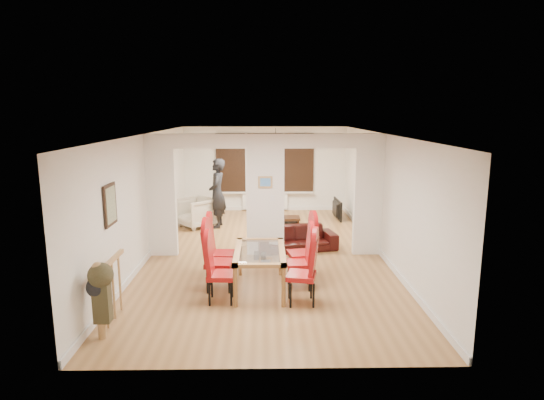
{
  "coord_description": "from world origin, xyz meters",
  "views": [
    {
      "loc": [
        -0.02,
        -9.49,
        3.06
      ],
      "look_at": [
        0.15,
        0.6,
        1.08
      ],
      "focal_mm": 30.0,
      "sensor_mm": 36.0,
      "label": 1
    }
  ],
  "objects_px": {
    "dining_chair_lc": "(222,250)",
    "dining_table": "(260,270)",
    "dining_chair_la": "(221,270)",
    "coffee_table": "(282,221)",
    "dining_chair_rc": "(301,249)",
    "bowl": "(281,217)",
    "dining_chair_ra": "(301,270)",
    "person": "(217,193)",
    "television": "(334,209)",
    "armchair": "(196,212)",
    "bottle": "(278,211)",
    "sofa": "(296,238)",
    "dining_chair_rb": "(299,259)",
    "dining_chair_lb": "(219,258)"
  },
  "relations": [
    {
      "from": "dining_chair_rb",
      "to": "television",
      "type": "height_order",
      "value": "dining_chair_rb"
    },
    {
      "from": "dining_chair_la",
      "to": "dining_chair_lb",
      "type": "xyz_separation_m",
      "value": [
        -0.08,
        0.52,
        0.03
      ]
    },
    {
      "from": "dining_chair_lc",
      "to": "television",
      "type": "xyz_separation_m",
      "value": [
        2.81,
        4.76,
        -0.28
      ]
    },
    {
      "from": "person",
      "to": "bottle",
      "type": "bearing_deg",
      "value": 99.0
    },
    {
      "from": "dining_chair_lc",
      "to": "bowl",
      "type": "distance_m",
      "value": 4.17
    },
    {
      "from": "dining_chair_la",
      "to": "television",
      "type": "bearing_deg",
      "value": 66.95
    },
    {
      "from": "dining_chair_lc",
      "to": "dining_table",
      "type": "bearing_deg",
      "value": -35.08
    },
    {
      "from": "dining_chair_la",
      "to": "television",
      "type": "xyz_separation_m",
      "value": [
        2.73,
        5.79,
        -0.25
      ]
    },
    {
      "from": "dining_chair_ra",
      "to": "armchair",
      "type": "height_order",
      "value": "dining_chair_ra"
    },
    {
      "from": "bottle",
      "to": "sofa",
      "type": "bearing_deg",
      "value": -81.76
    },
    {
      "from": "dining_chair_la",
      "to": "person",
      "type": "bearing_deg",
      "value": 98.48
    },
    {
      "from": "dining_chair_la",
      "to": "coffee_table",
      "type": "xyz_separation_m",
      "value": [
        1.18,
        5.06,
        -0.42
      ]
    },
    {
      "from": "dining_chair_rc",
      "to": "bottle",
      "type": "xyz_separation_m",
      "value": [
        -0.31,
        4.12,
        -0.19
      ]
    },
    {
      "from": "dining_table",
      "to": "dining_chair_lc",
      "type": "relative_size",
      "value": 1.37
    },
    {
      "from": "armchair",
      "to": "bottle",
      "type": "height_order",
      "value": "armchair"
    },
    {
      "from": "dining_chair_ra",
      "to": "television",
      "type": "relative_size",
      "value": 1.14
    },
    {
      "from": "dining_table",
      "to": "coffee_table",
      "type": "distance_m",
      "value": 4.61
    },
    {
      "from": "dining_chair_lc",
      "to": "dining_chair_rb",
      "type": "height_order",
      "value": "dining_chair_lc"
    },
    {
      "from": "dining_chair_lc",
      "to": "dining_chair_ra",
      "type": "bearing_deg",
      "value": -36.71
    },
    {
      "from": "sofa",
      "to": "television",
      "type": "xyz_separation_m",
      "value": [
        1.32,
        2.99,
        0.02
      ]
    },
    {
      "from": "bottle",
      "to": "person",
      "type": "bearing_deg",
      "value": -171.74
    },
    {
      "from": "dining_chair_ra",
      "to": "sofa",
      "type": "bearing_deg",
      "value": 100.69
    },
    {
      "from": "dining_chair_lb",
      "to": "dining_chair_ra",
      "type": "height_order",
      "value": "dining_chair_lb"
    },
    {
      "from": "person",
      "to": "bowl",
      "type": "relative_size",
      "value": 8.38
    },
    {
      "from": "coffee_table",
      "to": "bottle",
      "type": "xyz_separation_m",
      "value": [
        -0.11,
        0.06,
        0.26
      ]
    },
    {
      "from": "dining_chair_lb",
      "to": "bowl",
      "type": "xyz_separation_m",
      "value": [
        1.23,
        4.49,
        -0.31
      ]
    },
    {
      "from": "dining_chair_lc",
      "to": "dining_chair_ra",
      "type": "xyz_separation_m",
      "value": [
        1.38,
        -1.12,
        -0.0
      ]
    },
    {
      "from": "dining_chair_la",
      "to": "person",
      "type": "distance_m",
      "value": 4.94
    },
    {
      "from": "person",
      "to": "television",
      "type": "height_order",
      "value": "person"
    },
    {
      "from": "dining_chair_lc",
      "to": "dining_chair_ra",
      "type": "distance_m",
      "value": 1.78
    },
    {
      "from": "armchair",
      "to": "bowl",
      "type": "relative_size",
      "value": 3.95
    },
    {
      "from": "dining_chair_ra",
      "to": "person",
      "type": "distance_m",
      "value": 5.32
    },
    {
      "from": "dining_chair_la",
      "to": "coffee_table",
      "type": "relative_size",
      "value": 1.09
    },
    {
      "from": "dining_chair_lc",
      "to": "coffee_table",
      "type": "bearing_deg",
      "value": 74.86
    },
    {
      "from": "dining_chair_rc",
      "to": "television",
      "type": "height_order",
      "value": "dining_chair_rc"
    },
    {
      "from": "dining_chair_lc",
      "to": "coffee_table",
      "type": "distance_m",
      "value": 4.25
    },
    {
      "from": "dining_table",
      "to": "television",
      "type": "height_order",
      "value": "dining_table"
    },
    {
      "from": "dining_chair_lb",
      "to": "dining_chair_lc",
      "type": "height_order",
      "value": "dining_chair_lb"
    },
    {
      "from": "dining_table",
      "to": "armchair",
      "type": "xyz_separation_m",
      "value": [
        -1.75,
        4.44,
        0.03
      ]
    },
    {
      "from": "dining_chair_la",
      "to": "dining_chair_lc",
      "type": "height_order",
      "value": "dining_chair_lc"
    },
    {
      "from": "dining_chair_rc",
      "to": "bowl",
      "type": "height_order",
      "value": "dining_chair_rc"
    },
    {
      "from": "dining_chair_rc",
      "to": "coffee_table",
      "type": "relative_size",
      "value": 1.16
    },
    {
      "from": "dining_table",
      "to": "dining_chair_rc",
      "type": "bearing_deg",
      "value": 34.53
    },
    {
      "from": "dining_chair_rb",
      "to": "dining_chair_rc",
      "type": "relative_size",
      "value": 0.94
    },
    {
      "from": "dining_table",
      "to": "person",
      "type": "bearing_deg",
      "value": 104.86
    },
    {
      "from": "sofa",
      "to": "person",
      "type": "xyz_separation_m",
      "value": [
        -1.95,
        2.09,
        0.66
      ]
    },
    {
      "from": "dining_chair_lb",
      "to": "sofa",
      "type": "relative_size",
      "value": 0.63
    },
    {
      "from": "dining_chair_rb",
      "to": "armchair",
      "type": "xyz_separation_m",
      "value": [
        -2.43,
        4.37,
        -0.13
      ]
    },
    {
      "from": "dining_table",
      "to": "television",
      "type": "xyz_separation_m",
      "value": [
        2.1,
        5.3,
        -0.08
      ]
    },
    {
      "from": "dining_chair_ra",
      "to": "armchair",
      "type": "relative_size",
      "value": 1.28
    }
  ]
}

